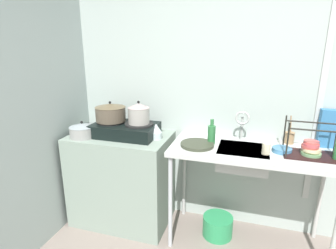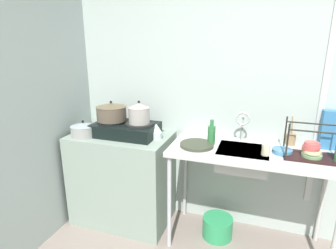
{
  "view_description": "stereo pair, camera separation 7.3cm",
  "coord_description": "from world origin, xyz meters",
  "px_view_note": "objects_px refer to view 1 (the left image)",
  "views": [
    {
      "loc": [
        -0.25,
        -0.73,
        1.73
      ],
      "look_at": [
        -0.93,
        1.48,
        1.05
      ],
      "focal_mm": 29.16,
      "sensor_mm": 36.0,
      "label": 1
    },
    {
      "loc": [
        -0.19,
        -0.71,
        1.73
      ],
      "look_at": [
        -0.93,
        1.48,
        1.05
      ],
      "focal_mm": 29.16,
      "sensor_mm": 36.0,
      "label": 2
    }
  ],
  "objects_px": {
    "pot_on_left_burner": "(111,112)",
    "small_bowl_on_drainboard": "(282,150)",
    "faucet": "(242,121)",
    "dish_rack": "(311,150)",
    "percolator": "(156,131)",
    "pot_beside_stove": "(82,130)",
    "bottle_by_sink": "(212,134)",
    "frying_pan": "(197,145)",
    "cup_by_rack": "(266,149)",
    "cereal_box": "(330,129)",
    "bucket_on_floor": "(218,226)",
    "pot_on_right_burner": "(139,113)",
    "sink_basin": "(242,157)",
    "utensil_jar": "(289,137)",
    "stove": "(125,129)"
  },
  "relations": [
    {
      "from": "pot_on_left_burner",
      "to": "small_bowl_on_drainboard",
      "type": "relative_size",
      "value": 1.87
    },
    {
      "from": "faucet",
      "to": "dish_rack",
      "type": "relative_size",
      "value": 0.71
    },
    {
      "from": "percolator",
      "to": "dish_rack",
      "type": "xyz_separation_m",
      "value": [
        1.27,
        -0.03,
        -0.02
      ]
    },
    {
      "from": "pot_beside_stove",
      "to": "percolator",
      "type": "bearing_deg",
      "value": 13.5
    },
    {
      "from": "pot_on_left_burner",
      "to": "pot_beside_stove",
      "type": "relative_size",
      "value": 1.21
    },
    {
      "from": "dish_rack",
      "to": "bottle_by_sink",
      "type": "xyz_separation_m",
      "value": [
        -0.77,
        0.05,
        0.04
      ]
    },
    {
      "from": "frying_pan",
      "to": "cup_by_rack",
      "type": "relative_size",
      "value": 3.22
    },
    {
      "from": "pot_beside_stove",
      "to": "cereal_box",
      "type": "distance_m",
      "value": 2.14
    },
    {
      "from": "frying_pan",
      "to": "bottle_by_sink",
      "type": "distance_m",
      "value": 0.16
    },
    {
      "from": "dish_rack",
      "to": "small_bowl_on_drainboard",
      "type": "relative_size",
      "value": 2.59
    },
    {
      "from": "cereal_box",
      "to": "bucket_on_floor",
      "type": "relative_size",
      "value": 1.15
    },
    {
      "from": "pot_on_right_burner",
      "to": "dish_rack",
      "type": "height_order",
      "value": "pot_on_right_burner"
    },
    {
      "from": "pot_on_right_burner",
      "to": "cup_by_rack",
      "type": "distance_m",
      "value": 1.12
    },
    {
      "from": "dish_rack",
      "to": "bottle_by_sink",
      "type": "distance_m",
      "value": 0.77
    },
    {
      "from": "bottle_by_sink",
      "to": "faucet",
      "type": "bearing_deg",
      "value": 28.42
    },
    {
      "from": "percolator",
      "to": "sink_basin",
      "type": "distance_m",
      "value": 0.78
    },
    {
      "from": "pot_beside_stove",
      "to": "dish_rack",
      "type": "xyz_separation_m",
      "value": [
        1.93,
        0.12,
        -0.01
      ]
    },
    {
      "from": "cereal_box",
      "to": "utensil_jar",
      "type": "relative_size",
      "value": 1.31
    },
    {
      "from": "stove",
      "to": "sink_basin",
      "type": "bearing_deg",
      "value": -0.85
    },
    {
      "from": "pot_on_right_burner",
      "to": "bucket_on_floor",
      "type": "bearing_deg",
      "value": 1.03
    },
    {
      "from": "small_bowl_on_drainboard",
      "to": "cereal_box",
      "type": "relative_size",
      "value": 0.47
    },
    {
      "from": "stove",
      "to": "bottle_by_sink",
      "type": "xyz_separation_m",
      "value": [
        0.8,
        0.02,
        0.02
      ]
    },
    {
      "from": "cereal_box",
      "to": "utensil_jar",
      "type": "xyz_separation_m",
      "value": [
        -0.3,
        -0.0,
        -0.11
      ]
    },
    {
      "from": "pot_on_right_burner",
      "to": "dish_rack",
      "type": "bearing_deg",
      "value": -1.1
    },
    {
      "from": "bucket_on_floor",
      "to": "dish_rack",
      "type": "bearing_deg",
      "value": -3.51
    },
    {
      "from": "cereal_box",
      "to": "sink_basin",
      "type": "bearing_deg",
      "value": -160.96
    },
    {
      "from": "pot_beside_stove",
      "to": "percolator",
      "type": "distance_m",
      "value": 0.68
    },
    {
      "from": "stove",
      "to": "frying_pan",
      "type": "height_order",
      "value": "stove"
    },
    {
      "from": "frying_pan",
      "to": "bucket_on_floor",
      "type": "distance_m",
      "value": 0.85
    },
    {
      "from": "bucket_on_floor",
      "to": "pot_beside_stove",
      "type": "bearing_deg",
      "value": -172.52
    },
    {
      "from": "pot_beside_stove",
      "to": "cereal_box",
      "type": "height_order",
      "value": "cereal_box"
    },
    {
      "from": "percolator",
      "to": "small_bowl_on_drainboard",
      "type": "bearing_deg",
      "value": -0.64
    },
    {
      "from": "dish_rack",
      "to": "faucet",
      "type": "bearing_deg",
      "value": 161.05
    },
    {
      "from": "frying_pan",
      "to": "bucket_on_floor",
      "type": "height_order",
      "value": "frying_pan"
    },
    {
      "from": "pot_beside_stove",
      "to": "faucet",
      "type": "bearing_deg",
      "value": 12.27
    },
    {
      "from": "bottle_by_sink",
      "to": "pot_beside_stove",
      "type": "bearing_deg",
      "value": -171.46
    },
    {
      "from": "pot_on_left_burner",
      "to": "cereal_box",
      "type": "bearing_deg",
      "value": 7.04
    },
    {
      "from": "pot_beside_stove",
      "to": "utensil_jar",
      "type": "relative_size",
      "value": 0.96
    },
    {
      "from": "sink_basin",
      "to": "frying_pan",
      "type": "relative_size",
      "value": 1.42
    },
    {
      "from": "dish_rack",
      "to": "small_bowl_on_drainboard",
      "type": "bearing_deg",
      "value": 173.51
    },
    {
      "from": "stove",
      "to": "small_bowl_on_drainboard",
      "type": "distance_m",
      "value": 1.37
    },
    {
      "from": "stove",
      "to": "utensil_jar",
      "type": "height_order",
      "value": "utensil_jar"
    },
    {
      "from": "stove",
      "to": "bottle_by_sink",
      "type": "distance_m",
      "value": 0.8
    },
    {
      "from": "pot_on_left_burner",
      "to": "frying_pan",
      "type": "height_order",
      "value": "pot_on_left_burner"
    },
    {
      "from": "dish_rack",
      "to": "frying_pan",
      "type": "bearing_deg",
      "value": -177.29
    },
    {
      "from": "utensil_jar",
      "to": "frying_pan",
      "type": "bearing_deg",
      "value": -158.15
    },
    {
      "from": "sink_basin",
      "to": "utensil_jar",
      "type": "distance_m",
      "value": 0.47
    },
    {
      "from": "pot_on_right_burner",
      "to": "bottle_by_sink",
      "type": "distance_m",
      "value": 0.68
    },
    {
      "from": "pot_on_right_burner",
      "to": "percolator",
      "type": "height_order",
      "value": "pot_on_right_burner"
    },
    {
      "from": "cup_by_rack",
      "to": "bucket_on_floor",
      "type": "bearing_deg",
      "value": 164.36
    }
  ]
}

